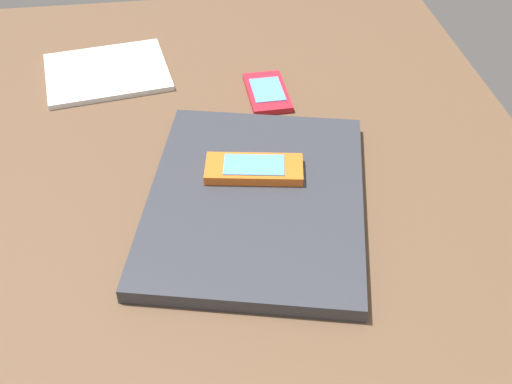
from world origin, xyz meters
The scene contains 5 objects.
desk_surface centered at (0.00, 0.00, 1.50)cm, with size 120.00×80.00×3.00cm, color brown.
laptop_closed centered at (-2.46, 2.08, 3.91)cm, with size 32.01×24.93×1.83cm, color #33353D.
cell_phone_on_laptop centered at (-6.15, 2.34, 5.46)cm, with size 6.77×12.39×1.32cm.
cell_phone_on_desk centered at (-25.62, 6.87, 3.48)cm, with size 10.52×6.05×1.02cm.
notepad centered at (-34.64, -16.68, 3.40)cm, with size 15.12×18.15×0.80cm, color white.
Camera 1 is at (51.34, -5.19, 53.74)cm, focal length 43.86 mm.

